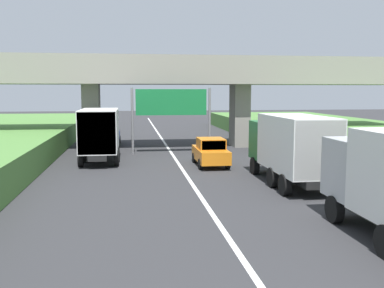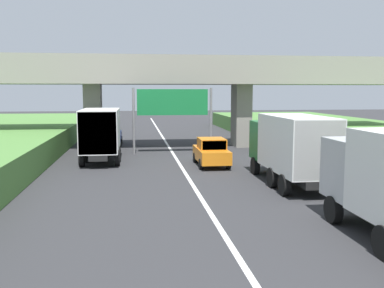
% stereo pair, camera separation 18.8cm
% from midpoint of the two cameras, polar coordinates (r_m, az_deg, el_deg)
% --- Properties ---
extents(lane_centre_stripe, '(0.20, 91.48, 0.01)m').
position_cam_midpoint_polar(lane_centre_stripe, '(29.90, -1.83, -1.97)').
color(lane_centre_stripe, white).
rests_on(lane_centre_stripe, ground).
extents(overpass_bridge, '(40.00, 4.80, 7.33)m').
position_cam_midpoint_polar(overpass_bridge, '(35.96, -2.89, 8.27)').
color(overpass_bridge, gray).
rests_on(overpass_bridge, ground).
extents(overhead_highway_sign, '(5.88, 0.18, 4.83)m').
position_cam_midpoint_polar(overhead_highway_sign, '(32.39, -2.35, 4.95)').
color(overhead_highway_sign, slate).
rests_on(overhead_highway_sign, ground).
extents(truck_black, '(2.44, 7.30, 3.44)m').
position_cam_midpoint_polar(truck_black, '(29.62, -11.44, 1.58)').
color(truck_black, black).
rests_on(truck_black, ground).
extents(truck_green, '(2.44, 7.30, 3.44)m').
position_cam_midpoint_polar(truck_green, '(22.14, 12.86, -0.21)').
color(truck_green, black).
rests_on(truck_green, ground).
extents(car_orange, '(1.86, 4.10, 1.72)m').
position_cam_midpoint_polar(car_orange, '(27.17, 2.71, -1.05)').
color(car_orange, orange).
rests_on(car_orange, ground).
extents(car_blue, '(1.86, 4.10, 1.72)m').
position_cam_midpoint_polar(car_blue, '(38.20, -10.33, 1.14)').
color(car_blue, '#233D9E').
rests_on(car_blue, ground).
extents(construction_barrel_2, '(0.57, 0.57, 0.90)m').
position_cam_midpoint_polar(construction_barrel_2, '(21.68, 18.92, -4.51)').
color(construction_barrel_2, orange).
rests_on(construction_barrel_2, ground).
extents(construction_barrel_3, '(0.57, 0.57, 0.90)m').
position_cam_midpoint_polar(construction_barrel_3, '(25.60, 14.46, -2.65)').
color(construction_barrel_3, orange).
rests_on(construction_barrel_3, ground).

